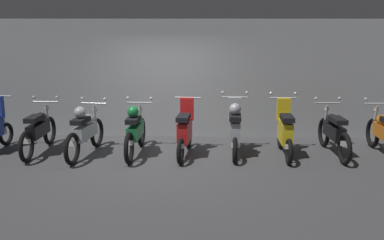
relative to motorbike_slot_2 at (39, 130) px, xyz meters
The scene contains 9 objects.
ground_plane 2.69m from the motorbike_slot_2, ahead, with size 80.00×80.00×0.00m, color #424244.
back_wall 3.19m from the motorbike_slot_2, 31.09° to the left, with size 17.41×0.30×2.82m, color #9EA0A3.
motorbike_slot_2 is the anchor object (origin of this frame).
motorbike_slot_3 1.06m from the motorbike_slot_2, ahead, with size 0.58×1.94×1.15m.
motorbike_slot_4 2.09m from the motorbike_slot_2, ahead, with size 0.59×1.95×1.15m.
motorbike_slot_5 3.14m from the motorbike_slot_2, ahead, with size 0.56×1.68×1.18m.
motorbike_slot_6 4.18m from the motorbike_slot_2, ahead, with size 0.59×1.68×1.29m.
motorbike_slot_7 5.23m from the motorbike_slot_2, ahead, with size 0.59×1.68×1.29m.
motorbike_slot_8 6.27m from the motorbike_slot_2, ahead, with size 0.59×1.95×1.15m.
Camera 1 is at (0.99, -8.83, 2.86)m, focal length 42.24 mm.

